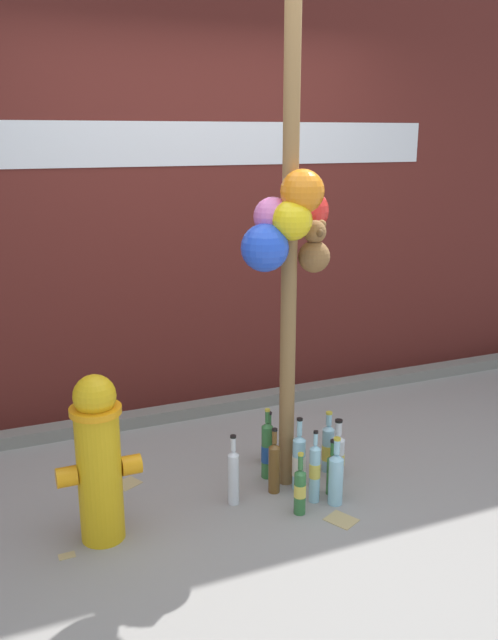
{
  "coord_description": "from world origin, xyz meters",
  "views": [
    {
      "loc": [
        -1.4,
        -2.69,
        1.81
      ],
      "look_at": [
        -0.17,
        0.23,
        0.93
      ],
      "focal_mm": 37.63,
      "sensor_mm": 36.0,
      "label": 1
    }
  ],
  "objects_px": {
    "bottle_1": "(299,462)",
    "bottle_7": "(336,477)",
    "memorial_post": "(292,169)",
    "bottle_5": "(233,475)",
    "bottle_4": "(338,456)",
    "bottle_6": "(300,490)",
    "fire_hydrant": "(99,458)",
    "bottle_3": "(315,472)",
    "bottle_2": "(268,443)",
    "bottle_0": "(267,450)",
    "bottle_10": "(332,472)",
    "bottle_8": "(328,448)",
    "bottle_9": "(274,466)"
  },
  "relations": [
    {
      "from": "bottle_1",
      "to": "bottle_7",
      "type": "distance_m",
      "value": 0.23
    },
    {
      "from": "memorial_post",
      "to": "bottle_5",
      "type": "relative_size",
      "value": 8.2
    },
    {
      "from": "bottle_4",
      "to": "bottle_7",
      "type": "height_order",
      "value": "bottle_7"
    },
    {
      "from": "bottle_6",
      "to": "fire_hydrant",
      "type": "bearing_deg",
      "value": 169.67
    },
    {
      "from": "bottle_3",
      "to": "bottle_4",
      "type": "distance_m",
      "value": 0.27
    },
    {
      "from": "bottle_3",
      "to": "bottle_5",
      "type": "xyz_separation_m",
      "value": [
        -0.39,
        0.14,
        -0.01
      ]
    },
    {
      "from": "memorial_post",
      "to": "bottle_3",
      "type": "xyz_separation_m",
      "value": [
        0.05,
        -0.22,
        -1.49
      ]
    },
    {
      "from": "bottle_2",
      "to": "bottle_5",
      "type": "xyz_separation_m",
      "value": [
        -0.35,
        -0.35,
        0.04
      ]
    },
    {
      "from": "bottle_3",
      "to": "bottle_7",
      "type": "distance_m",
      "value": 0.11
    },
    {
      "from": "bottle_0",
      "to": "bottle_1",
      "type": "xyz_separation_m",
      "value": [
        0.1,
        -0.18,
        -0.01
      ]
    },
    {
      "from": "bottle_7",
      "to": "memorial_post",
      "type": "bearing_deg",
      "value": 115.73
    },
    {
      "from": "memorial_post",
      "to": "bottle_10",
      "type": "xyz_separation_m",
      "value": [
        0.17,
        -0.19,
        -1.53
      ]
    },
    {
      "from": "bottle_2",
      "to": "bottle_10",
      "type": "bearing_deg",
      "value": -71.25
    },
    {
      "from": "bottle_3",
      "to": "fire_hydrant",
      "type": "bearing_deg",
      "value": 174.79
    },
    {
      "from": "fire_hydrant",
      "to": "bottle_7",
      "type": "xyz_separation_m",
      "value": [
        1.14,
        -0.16,
        -0.26
      ]
    },
    {
      "from": "bottle_1",
      "to": "bottle_4",
      "type": "distance_m",
      "value": 0.24
    },
    {
      "from": "fire_hydrant",
      "to": "bottle_7",
      "type": "height_order",
      "value": "fire_hydrant"
    },
    {
      "from": "bottle_5",
      "to": "bottle_10",
      "type": "relative_size",
      "value": 1.23
    },
    {
      "from": "bottle_10",
      "to": "bottle_2",
      "type": "bearing_deg",
      "value": 108.75
    },
    {
      "from": "bottle_0",
      "to": "bottle_8",
      "type": "xyz_separation_m",
      "value": [
        0.34,
        -0.06,
        -0.02
      ]
    },
    {
      "from": "bottle_2",
      "to": "bottle_5",
      "type": "distance_m",
      "value": 0.49
    },
    {
      "from": "bottle_0",
      "to": "bottle_10",
      "type": "height_order",
      "value": "bottle_0"
    },
    {
      "from": "bottle_2",
      "to": "bottle_3",
      "type": "distance_m",
      "value": 0.49
    },
    {
      "from": "bottle_0",
      "to": "bottle_1",
      "type": "distance_m",
      "value": 0.2
    },
    {
      "from": "memorial_post",
      "to": "bottle_9",
      "type": "distance_m",
      "value": 1.51
    },
    {
      "from": "bottle_5",
      "to": "bottle_6",
      "type": "relative_size",
      "value": 1.15
    },
    {
      "from": "bottle_10",
      "to": "bottle_0",
      "type": "bearing_deg",
      "value": 128.93
    },
    {
      "from": "memorial_post",
      "to": "bottle_2",
      "type": "bearing_deg",
      "value": 87.83
    },
    {
      "from": "bottle_4",
      "to": "bottle_8",
      "type": "height_order",
      "value": "bottle_8"
    },
    {
      "from": "bottle_9",
      "to": "bottle_10",
      "type": "height_order",
      "value": "bottle_9"
    },
    {
      "from": "bottle_1",
      "to": "bottle_2",
      "type": "relative_size",
      "value": 1.33
    },
    {
      "from": "bottle_5",
      "to": "bottle_10",
      "type": "xyz_separation_m",
      "value": [
        0.51,
        -0.11,
        -0.03
      ]
    },
    {
      "from": "bottle_3",
      "to": "bottle_10",
      "type": "relative_size",
      "value": 1.27
    },
    {
      "from": "bottle_4",
      "to": "bottle_5",
      "type": "xyz_separation_m",
      "value": [
        -0.61,
        -0.01,
        0.02
      ]
    },
    {
      "from": "bottle_1",
      "to": "bottle_4",
      "type": "relative_size",
      "value": 1.15
    },
    {
      "from": "bottle_6",
      "to": "bottle_3",
      "type": "bearing_deg",
      "value": 31.67
    },
    {
      "from": "bottle_2",
      "to": "bottle_8",
      "type": "distance_m",
      "value": 0.35
    },
    {
      "from": "bottle_5",
      "to": "bottle_0",
      "type": "bearing_deg",
      "value": 34.12
    },
    {
      "from": "bottle_5",
      "to": "fire_hydrant",
      "type": "bearing_deg",
      "value": -176.27
    },
    {
      "from": "fire_hydrant",
      "to": "bottle_6",
      "type": "xyz_separation_m",
      "value": [
        0.94,
        -0.17,
        -0.28
      ]
    },
    {
      "from": "bottle_0",
      "to": "bottle_6",
      "type": "bearing_deg",
      "value": -90.2
    },
    {
      "from": "bottle_3",
      "to": "bottle_4",
      "type": "xyz_separation_m",
      "value": [
        0.22,
        0.15,
        -0.03
      ]
    },
    {
      "from": "bottle_3",
      "to": "bottle_5",
      "type": "bearing_deg",
      "value": 160.16
    },
    {
      "from": "fire_hydrant",
      "to": "bottle_3",
      "type": "bearing_deg",
      "value": -5.21
    },
    {
      "from": "bottle_1",
      "to": "bottle_5",
      "type": "xyz_separation_m",
      "value": [
        -0.37,
        -0.01,
        0.0
      ]
    },
    {
      "from": "bottle_6",
      "to": "bottle_10",
      "type": "xyz_separation_m",
      "value": [
        0.24,
        0.1,
        -0.01
      ]
    },
    {
      "from": "memorial_post",
      "to": "bottle_0",
      "type": "bearing_deg",
      "value": 124.97
    },
    {
      "from": "bottle_1",
      "to": "bottle_6",
      "type": "distance_m",
      "value": 0.24
    },
    {
      "from": "memorial_post",
      "to": "bottle_3",
      "type": "height_order",
      "value": "memorial_post"
    },
    {
      "from": "bottle_4",
      "to": "bottle_9",
      "type": "relative_size",
      "value": 0.97
    }
  ]
}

